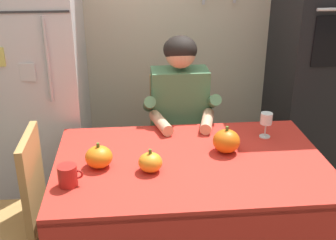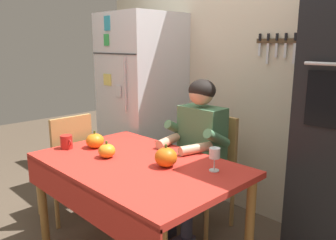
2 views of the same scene
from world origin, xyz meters
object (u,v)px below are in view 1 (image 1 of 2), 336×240
seated_person (181,117)px  pumpkin_medium (99,157)px  chair_behind_person (177,136)px  chair_left_side (17,210)px  refrigerator (32,83)px  dining_table (191,176)px  wine_glass (266,120)px  wall_oven (322,52)px  pumpkin_small (226,141)px  coffee_mug (68,176)px  pumpkin_large (150,162)px

seated_person → pumpkin_medium: seated_person is taller
chair_behind_person → chair_left_side: bearing=-138.7°
refrigerator → pumpkin_medium: 1.01m
dining_table → pumpkin_medium: (-0.47, -0.00, 0.14)m
seated_person → wine_glass: size_ratio=8.45×
wall_oven → refrigerator: bearing=-178.9°
dining_table → chair_behind_person: bearing=88.8°
dining_table → pumpkin_medium: 0.49m
pumpkin_medium → pumpkin_small: bearing=8.4°
seated_person → pumpkin_small: 0.54m
dining_table → chair_left_side: size_ratio=1.51×
seated_person → chair_left_side: size_ratio=1.34×
pumpkin_small → wine_glass: bearing=31.3°
wall_oven → dining_table: 1.45m
wine_glass → pumpkin_small: bearing=-148.7°
dining_table → pumpkin_small: pumpkin_small is taller
chair_left_side → pumpkin_medium: bearing=1.4°
coffee_mug → refrigerator: bearing=108.5°
pumpkin_small → coffee_mug: bearing=-161.9°
coffee_mug → wall_oven: bearing=33.4°
refrigerator → pumpkin_medium: (0.48, -0.89, -0.11)m
dining_table → chair_left_side: chair_left_side is taller
dining_table → wine_glass: wine_glass is taller
refrigerator → wall_oven: size_ratio=0.86×
wall_oven → wine_glass: (-0.59, -0.67, -0.20)m
wall_oven → dining_table: size_ratio=1.50×
wall_oven → seated_person: size_ratio=1.69×
refrigerator → chair_behind_person: bearing=-5.3°
wall_oven → pumpkin_large: bearing=-141.9°
pumpkin_medium → pumpkin_small: pumpkin_small is taller
wall_oven → chair_behind_person: wall_oven is taller
coffee_mug → wine_glass: bearing=21.7°
pumpkin_small → dining_table: bearing=-154.2°
chair_behind_person → wine_glass: 0.77m
seated_person → chair_left_side: (-0.92, -0.62, -0.23)m
pumpkin_large → pumpkin_small: bearing=21.9°
refrigerator → pumpkin_large: refrigerator is taller
pumpkin_large → pumpkin_small: 0.45m
refrigerator → coffee_mug: 1.11m
seated_person → pumpkin_small: bearing=-70.3°
wall_oven → pumpkin_small: wall_oven is taller
dining_table → chair_left_side: (-0.90, -0.01, -0.14)m
wall_oven → seated_person: bearing=-162.8°
pumpkin_small → pumpkin_medium: bearing=-171.6°
refrigerator → wine_glass: refrigerator is taller
chair_behind_person → chair_left_side: 1.22m
chair_behind_person → pumpkin_large: chair_behind_person is taller
seated_person → coffee_mug: size_ratio=10.66×
chair_left_side → pumpkin_medium: (0.43, 0.01, 0.28)m
wall_oven → pumpkin_medium: bearing=-148.6°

